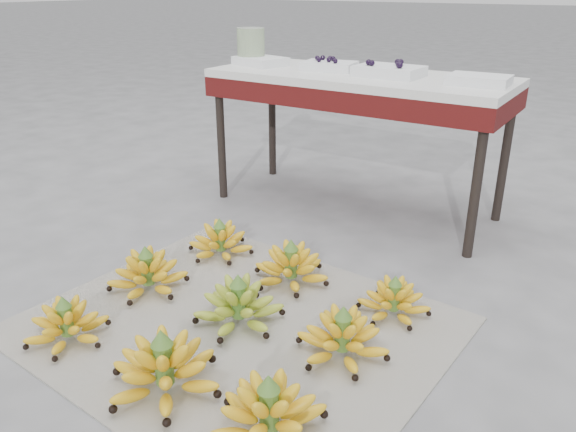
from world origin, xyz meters
The scene contains 17 objects.
ground centered at (0.00, 0.00, 0.00)m, with size 60.00×60.00×0.00m, color #5C5B5E.
newspaper_mat centered at (0.03, -0.08, 0.00)m, with size 1.25×1.05×0.01m, color silver.
bunch_front_left centered at (-0.36, -0.42, 0.06)m, with size 0.32×0.32×0.15m.
bunch_front_center centered at (0.06, -0.42, 0.07)m, with size 0.33×0.33×0.19m.
bunch_front_right centered at (0.38, -0.41, 0.07)m, with size 0.39×0.39×0.18m.
bunch_mid_left centered at (-0.38, -0.06, 0.06)m, with size 0.35×0.35×0.17m.
bunch_mid_center centered at (0.02, -0.06, 0.07)m, with size 0.35×0.35×0.17m.
bunch_mid_right centered at (0.38, -0.03, 0.06)m, with size 0.27×0.27×0.17m.
bunch_back_left centered at (-0.34, 0.29, 0.06)m, with size 0.32×0.32×0.16m.
bunch_back_center centered at (0.02, 0.26, 0.06)m, with size 0.32×0.32×0.17m.
bunch_back_right centered at (0.42, 0.26, 0.05)m, with size 0.27×0.27×0.14m.
vendor_table centered at (-0.13, 1.05, 0.57)m, with size 1.34×0.54×0.64m.
tray_far_left centered at (-0.65, 1.03, 0.66)m, with size 0.28×0.23×0.04m.
tray_left centered at (-0.29, 1.06, 0.67)m, with size 0.26×0.21×0.06m.
tray_right centered at (0.02, 1.04, 0.67)m, with size 0.28×0.20×0.07m.
tray_far_right centered at (0.40, 1.03, 0.66)m, with size 0.24×0.18×0.04m.
glass_jar centered at (-0.72, 1.04, 0.73)m, with size 0.14×0.14×0.17m, color beige.
Camera 1 is at (0.99, -1.27, 1.02)m, focal length 35.00 mm.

